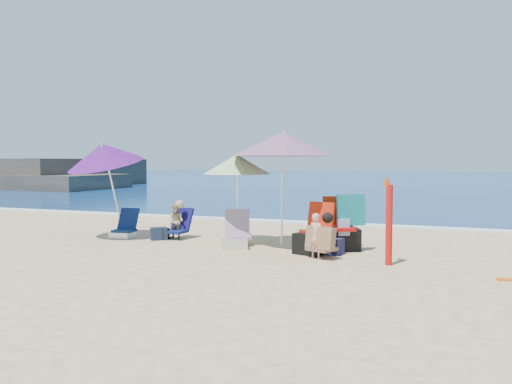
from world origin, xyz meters
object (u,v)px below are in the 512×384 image
(furled_umbrella, at_px, (389,216))
(person_left, at_px, (177,221))
(camp_chair_left, at_px, (313,238))
(camp_chair_right, at_px, (344,230))
(umbrella_blue, at_px, (104,154))
(umbrella_striped, at_px, (237,164))
(umbrella_turquoise, at_px, (283,144))
(chair_navy, at_px, (124,230))
(chair_rainbow, at_px, (236,237))
(person_center, at_px, (319,236))

(furled_umbrella, relative_size, person_left, 1.70)
(camp_chair_left, distance_m, camp_chair_right, 0.74)
(umbrella_blue, bearing_deg, umbrella_striped, 8.22)
(umbrella_blue, relative_size, camp_chair_left, 2.41)
(umbrella_turquoise, relative_size, chair_navy, 3.62)
(chair_rainbow, relative_size, person_left, 1.13)
(umbrella_turquoise, height_order, umbrella_striped, umbrella_turquoise)
(chair_navy, xyz_separation_m, person_center, (4.73, -0.87, 0.22))
(camp_chair_right, bearing_deg, furled_umbrella, -49.76)
(umbrella_blue, bearing_deg, person_left, 20.00)
(furled_umbrella, xyz_separation_m, camp_chair_left, (-1.43, 0.57, -0.52))
(chair_rainbow, bearing_deg, umbrella_turquoise, 22.89)
(umbrella_blue, height_order, furled_umbrella, umbrella_blue)
(person_left, bearing_deg, camp_chair_left, -11.94)
(chair_rainbow, bearing_deg, person_left, 162.44)
(furled_umbrella, xyz_separation_m, camp_chair_right, (-0.97, 1.15, -0.41))
(umbrella_blue, height_order, chair_rainbow, umbrella_blue)
(umbrella_striped, distance_m, camp_chair_right, 2.58)
(furled_umbrella, bearing_deg, umbrella_striped, 160.26)
(person_center, bearing_deg, umbrella_turquoise, 135.58)
(umbrella_blue, distance_m, person_center, 5.27)
(umbrella_blue, xyz_separation_m, person_center, (5.03, -0.58, -1.48))
(umbrella_striped, relative_size, umbrella_blue, 0.83)
(camp_chair_left, xyz_separation_m, person_left, (-3.30, 0.70, 0.11))
(umbrella_striped, relative_size, camp_chair_left, 1.99)
(camp_chair_left, height_order, person_center, camp_chair_left)
(umbrella_blue, relative_size, chair_rainbow, 2.35)
(furled_umbrella, xyz_separation_m, person_center, (-1.20, 0.14, -0.41))
(chair_rainbow, bearing_deg, person_center, -18.03)
(furled_umbrella, relative_size, person_center, 1.80)
(umbrella_blue, xyz_separation_m, person_left, (1.51, 0.55, -1.48))
(umbrella_striped, relative_size, person_center, 2.32)
(umbrella_blue, distance_m, chair_rainbow, 3.58)
(chair_navy, bearing_deg, person_left, 12.20)
(camp_chair_left, bearing_deg, umbrella_blue, 178.23)
(furled_umbrella, height_order, camp_chair_right, furled_umbrella)
(chair_navy, height_order, camp_chair_right, camp_chair_right)
(umbrella_turquoise, bearing_deg, person_center, -44.42)
(chair_navy, bearing_deg, camp_chair_left, -5.54)
(umbrella_turquoise, bearing_deg, camp_chair_right, 1.69)
(camp_chair_right, bearing_deg, umbrella_blue, -175.35)
(umbrella_blue, distance_m, furled_umbrella, 6.36)
(umbrella_blue, bearing_deg, camp_chair_right, 4.65)
(umbrella_striped, bearing_deg, umbrella_turquoise, -2.46)
(umbrella_striped, relative_size, chair_rainbow, 1.94)
(umbrella_striped, xyz_separation_m, person_left, (-1.51, 0.11, -1.26))
(chair_navy, height_order, person_center, person_center)
(chair_navy, bearing_deg, umbrella_turquoise, 1.59)
(umbrella_blue, xyz_separation_m, camp_chair_right, (5.26, 0.43, -1.48))
(umbrella_turquoise, distance_m, person_left, 3.03)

